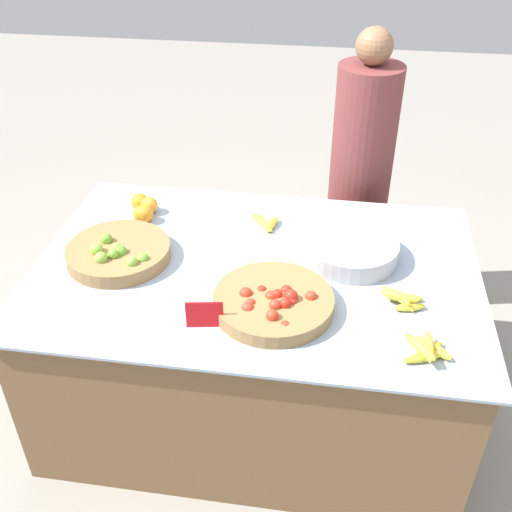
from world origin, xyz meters
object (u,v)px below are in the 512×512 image
vendor_person (359,188)px  price_sign (205,315)px  lime_bowl (118,252)px  metal_bowl (351,250)px  tomato_basket (273,302)px

vendor_person → price_sign: bearing=-113.0°
vendor_person → lime_bowl: bearing=-137.2°
metal_bowl → price_sign: size_ratio=2.92×
price_sign → vendor_person: size_ratio=0.09×
metal_bowl → vendor_person: size_ratio=0.25×
lime_bowl → vendor_person: size_ratio=0.28×
lime_bowl → vendor_person: vendor_person is taller
tomato_basket → vendor_person: vendor_person is taller
lime_bowl → metal_bowl: 0.95m
lime_bowl → metal_bowl: (0.94, 0.15, 0.01)m
metal_bowl → vendor_person: vendor_person is taller
lime_bowl → tomato_basket: bearing=-18.2°
price_sign → vendor_person: 1.37m
tomato_basket → price_sign: (-0.23, -0.14, 0.02)m
lime_bowl → tomato_basket: lime_bowl is taller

